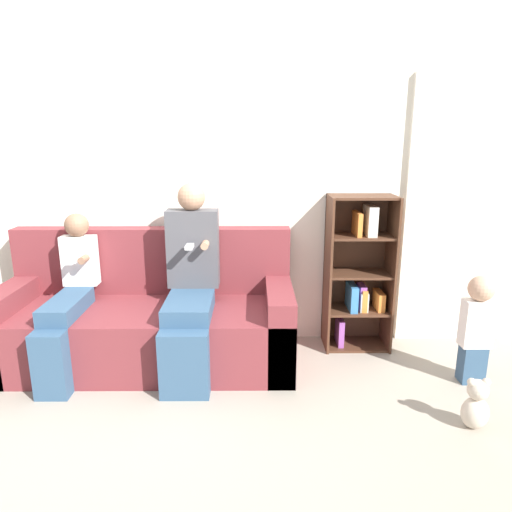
% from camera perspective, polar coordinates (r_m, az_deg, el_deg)
% --- Properties ---
extents(ground_plane, '(14.00, 14.00, 0.00)m').
position_cam_1_polar(ground_plane, '(3.14, -13.61, -16.66)').
color(ground_plane, '#9E9384').
extents(back_wall, '(10.00, 0.06, 2.55)m').
position_cam_1_polar(back_wall, '(3.62, -11.50, 9.03)').
color(back_wall, silver).
rests_on(back_wall, ground_plane).
extents(curtain_panel, '(0.85, 0.04, 2.07)m').
position_cam_1_polar(curtain_panel, '(3.88, 24.03, 4.83)').
color(curtain_panel, silver).
rests_on(curtain_panel, ground_plane).
extents(couch, '(2.09, 0.80, 0.94)m').
position_cam_1_polar(couch, '(3.45, -13.32, -8.01)').
color(couch, maroon).
rests_on(couch, ground_plane).
extents(adult_seated, '(0.37, 0.77, 1.30)m').
position_cam_1_polar(adult_seated, '(3.19, -8.21, -2.85)').
color(adult_seated, '#335170').
rests_on(adult_seated, ground_plane).
extents(child_seated, '(0.25, 0.78, 1.08)m').
position_cam_1_polar(child_seated, '(3.39, -22.48, -4.83)').
color(child_seated, '#335170').
rests_on(child_seated, ground_plane).
extents(toddler_standing, '(0.19, 0.17, 0.75)m').
position_cam_1_polar(toddler_standing, '(3.37, 25.87, -7.80)').
color(toddler_standing, '#335170').
rests_on(toddler_standing, ground_plane).
extents(bookshelf, '(0.50, 0.32, 1.19)m').
position_cam_1_polar(bookshelf, '(3.61, 12.67, -2.21)').
color(bookshelf, '#4C2D1E').
rests_on(bookshelf, ground_plane).
extents(teddy_bear, '(0.15, 0.13, 0.31)m').
position_cam_1_polar(teddy_bear, '(2.97, 25.79, -16.42)').
color(teddy_bear, beige).
rests_on(teddy_bear, ground_plane).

